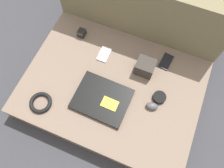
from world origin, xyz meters
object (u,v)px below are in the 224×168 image
Objects in this scene: phone_silver at (166,62)px; laptop at (102,99)px; phone_black at (104,54)px; camera_pouch at (145,67)px; charger_brick at (82,33)px; computer_mouse at (152,106)px; speaker_puck at (159,97)px.

laptop is at bearing -119.90° from phone_silver.
camera_pouch reaches higher than phone_black.
laptop is 0.31m from camera_pouch.
phone_silver is 0.55m from charger_brick.
laptop reaches higher than phone_black.
laptop is 0.46m from charger_brick.
camera_pouch reaches higher than laptop.
computer_mouse is 0.43m from phone_black.
speaker_puck is 0.75× the size of phone_black.
phone_silver is at bearing 45.03° from camera_pouch.
laptop is at bearing -50.17° from charger_brick.
speaker_puck is at bearing -76.91° from phone_silver.
computer_mouse is 0.69× the size of camera_pouch.
phone_silver and phone_black have the same top height.
phone_silver is at bearing 55.97° from laptop.
charger_brick reaches higher than phone_silver.
camera_pouch is (-0.13, 0.13, 0.03)m from speaker_puck.
phone_black is 0.27m from camera_pouch.
phone_black is (-0.37, -0.10, 0.00)m from phone_silver.
phone_silver is 1.12× the size of phone_black.
charger_brick is (-0.19, 0.08, 0.02)m from phone_black.
computer_mouse reaches higher than speaker_puck.
camera_pouch is at bearing -129.39° from phone_silver.
laptop is 4.04× the size of speaker_puck.
computer_mouse is at bearing -108.60° from speaker_puck.
computer_mouse is at bearing -60.53° from camera_pouch.
computer_mouse is 0.63m from charger_brick.
phone_silver is 0.38m from phone_black.
laptop is 3.04× the size of phone_black.
phone_black is at bearing 112.42° from laptop.
phone_silver is (0.26, 0.37, -0.01)m from laptop.
phone_silver is (-0.03, 0.24, -0.01)m from speaker_puck.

